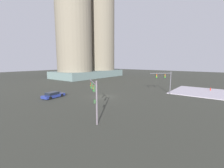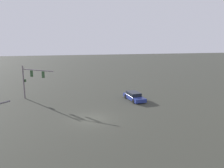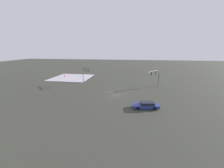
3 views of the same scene
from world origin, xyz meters
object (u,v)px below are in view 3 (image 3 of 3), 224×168
at_px(sedan_car_approaching, 146,105).
at_px(fire_hydrant_on_curb, 65,76).
at_px(traffic_signal_near_corner, 156,75).
at_px(traffic_signal_opposite_side, 85,72).

relative_size(sedan_car_approaching, fire_hydrant_on_curb, 6.91).
xyz_separation_m(traffic_signal_near_corner, traffic_signal_opposite_side, (21.00, -1.60, 0.08)).
xyz_separation_m(sedan_car_approaching, fire_hydrant_on_curb, (28.39, -24.94, -0.09)).
distance_m(traffic_signal_near_corner, fire_hydrant_on_curb, 33.66).
distance_m(sedan_car_approaching, fire_hydrant_on_curb, 37.79).
bearing_deg(fire_hydrant_on_curb, sedan_car_approaching, 138.71).
bearing_deg(traffic_signal_near_corner, traffic_signal_opposite_side, -56.78).
height_order(traffic_signal_near_corner, fire_hydrant_on_curb, traffic_signal_near_corner).
bearing_deg(sedan_car_approaching, traffic_signal_near_corner, -111.05).
bearing_deg(traffic_signal_near_corner, fire_hydrant_on_curb, -69.07).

